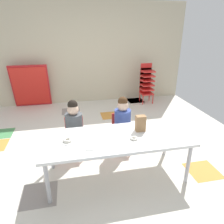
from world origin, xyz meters
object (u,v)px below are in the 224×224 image
donut_powdered_loose (134,138)px  kid_chair_red_stack (147,81)px  craft_table (117,140)px  paper_bag_brown (141,123)px  paper_plate_near_edge (68,141)px  donut_powdered_on_plate (68,140)px  seated_child_near_camera (74,123)px  paper_plate_center_table (90,146)px  folded_activity_table (31,86)px  seated_child_middle_seat (122,119)px

donut_powdered_loose → kid_chair_red_stack: bearing=66.3°
craft_table → kid_chair_red_stack: kid_chair_red_stack is taller
paper_bag_brown → donut_powdered_loose: (-0.16, -0.21, -0.10)m
craft_table → paper_plate_near_edge: paper_plate_near_edge is taller
kid_chair_red_stack → donut_powdered_on_plate: bearing=-126.9°
seated_child_near_camera → kid_chair_red_stack: (1.99, 2.16, 0.02)m
paper_plate_near_edge → donut_powdered_loose: donut_powdered_loose is taller
paper_bag_brown → donut_powdered_loose: size_ratio=2.21×
donut_powdered_loose → paper_plate_center_table: bearing=-173.5°
craft_table → seated_child_near_camera: seated_child_near_camera is taller
folded_activity_table → donut_powdered_on_plate: folded_activity_table is taller
seated_child_middle_seat → donut_powdered_loose: bearing=-93.0°
paper_plate_center_table → donut_powdered_on_plate: (-0.26, 0.17, 0.02)m
paper_plate_near_edge → donut_powdered_on_plate: donut_powdered_on_plate is taller
craft_table → folded_activity_table: folded_activity_table is taller
folded_activity_table → paper_plate_near_edge: 3.17m
paper_plate_near_edge → donut_powdered_loose: (0.82, -0.11, 0.01)m
folded_activity_table → paper_plate_center_table: (1.14, -3.22, 0.06)m
seated_child_near_camera → donut_powdered_loose: seated_child_near_camera is taller
craft_table → donut_powdered_loose: 0.23m
seated_child_near_camera → donut_powdered_loose: (0.72, -0.72, 0.05)m
folded_activity_table → kid_chair_red_stack: bearing=-5.3°
seated_child_middle_seat → paper_plate_center_table: size_ratio=5.10×
kid_chair_red_stack → paper_plate_near_edge: size_ratio=5.78×
paper_plate_near_edge → donut_powdered_loose: bearing=-7.6°
paper_bag_brown → donut_powdered_loose: bearing=-126.8°
kid_chair_red_stack → donut_powdered_loose: (-1.26, -2.88, 0.03)m
folded_activity_table → paper_plate_near_edge: folded_activity_table is taller
seated_child_near_camera → paper_plate_center_table: size_ratio=5.10×
paper_bag_brown → paper_plate_center_table: paper_bag_brown is taller
craft_table → folded_activity_table: (-1.50, 3.06, -0.01)m
paper_bag_brown → paper_plate_center_table: size_ratio=1.22×
folded_activity_table → donut_powdered_loose: bearing=-61.7°
seated_child_near_camera → paper_plate_near_edge: bearing=-99.1°
donut_powdered_on_plate → seated_child_middle_seat: bearing=35.3°
kid_chair_red_stack → folded_activity_table: (-2.97, 0.27, -0.04)m
craft_table → seated_child_near_camera: size_ratio=2.08×
craft_table → paper_bag_brown: paper_bag_brown is taller
paper_plate_center_table → seated_child_near_camera: bearing=101.7°
paper_plate_near_edge → paper_plate_center_table: (0.26, -0.17, 0.00)m
kid_chair_red_stack → paper_bag_brown: size_ratio=4.73×
donut_powdered_on_plate → donut_powdered_loose: (0.82, -0.11, -0.01)m
folded_activity_table → paper_plate_center_table: size_ratio=6.04×
paper_plate_near_edge → donut_powdered_loose: 0.83m
paper_plate_center_table → donut_powdered_on_plate: bearing=146.1°
seated_child_middle_seat → paper_plate_center_table: 0.99m
seated_child_middle_seat → donut_powdered_loose: size_ratio=9.22×
craft_table → kid_chair_red_stack: size_ratio=1.83×
kid_chair_red_stack → donut_powdered_on_plate: 3.47m
folded_activity_table → donut_powdered_on_plate: 3.17m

